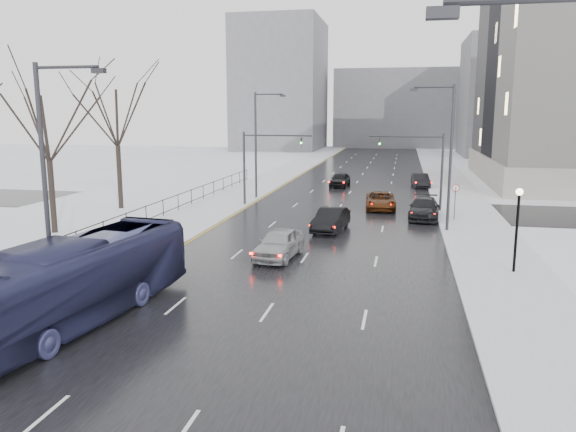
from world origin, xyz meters
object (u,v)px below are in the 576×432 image
Objects in this scene: streetlight_r_mid at (447,151)px; streetlight_l_near at (50,178)px; bus at (78,280)px; sedan_center_far at (340,179)px; sedan_center_near at (279,243)px; lamppost_r_mid at (518,218)px; tree_park_d at (55,234)px; mast_signal_right at (429,163)px; sedan_right_far at (424,208)px; sedan_right_distant at (420,180)px; no_uturn_sign at (456,192)px; sedan_right_cross at (381,201)px; streetlight_l_far at (258,140)px; tree_park_e at (121,209)px; mast_signal_left at (256,160)px; sedan_right_near at (331,220)px.

streetlight_r_mid is 1.00× the size of streetlight_l_near.
bus is 43.20m from sedan_center_far.
lamppost_r_mid is at bearing 2.38° from sedan_center_near.
tree_park_d is 1.92× the size of mast_signal_right.
tree_park_d is 29.05m from mast_signal_right.
sedan_right_distant is (0.21, 19.07, -0.05)m from sedan_right_far.
no_uturn_sign is (1.87, -4.00, -1.81)m from mast_signal_right.
streetlight_l_near reaches higher than sedan_right_cross.
streetlight_r_mid and streetlight_l_far have the same top height.
sedan_center_near is (6.75, -21.29, -4.75)m from streetlight_l_far.
mast_signal_right is at bearing 96.00° from streetlight_r_mid.
sedan_right_cross is (21.70, 4.32, 0.77)m from tree_park_e.
sedan_center_near is 0.88× the size of sedan_right_far.
streetlight_l_far is 3.70× the size of no_uturn_sign.
streetlight_l_far is 0.83× the size of bus.
mast_signal_right is (-3.67, 18.00, 1.16)m from lamppost_r_mid.
sedan_right_distant is at bearing 81.03° from sedan_center_near.
streetlight_l_near is 1.89× the size of sedan_right_cross.
mast_signal_right is at bearing -14.48° from streetlight_l_far.
mast_signal_right reaches higher than sedan_right_cross.
mast_signal_left is (10.87, 4.00, 4.11)m from tree_park_e.
sedan_center_near reaches higher than sedan_right_near.
bus reaches higher than sedan_right_near.
no_uturn_sign is 10.35m from sedan_right_near.
sedan_center_near is at bearing -11.34° from tree_park_d.
mast_signal_left is (0.84, -4.00, -1.51)m from streetlight_l_far.
sedan_right_near is 0.88× the size of sedan_right_far.
streetlight_l_near is 32.03m from mast_signal_right.
streetlight_r_mid is (26.37, -4.00, 5.62)m from tree_park_e.
sedan_right_distant is (6.70, 25.14, -0.05)m from sedan_right_near.
streetlight_r_mid is 25.82m from streetlight_l_near.
bus is 28.75m from sedan_right_far.
mast_signal_right is 4.68m from sedan_right_far.
streetlight_l_far is at bearing 165.52° from mast_signal_right.
no_uturn_sign reaches higher than sedan_right_cross.
tree_park_d reaches higher than sedan_right_cross.
sedan_right_distant is (-0.97, 23.73, -4.83)m from streetlight_r_mid.
tree_park_d is at bearing -150.16° from sedan_right_cross.
streetlight_l_far reaches higher than sedan_center_far.
mast_signal_right is (15.49, -4.00, -1.51)m from streetlight_l_far.
sedan_center_near is 1.05× the size of sedan_center_far.
tree_park_d is 2.57× the size of sedan_center_near.
streetlight_l_near reaches higher than sedan_right_distant.
sedan_right_near is 10.19m from sedan_right_cross.
no_uturn_sign is (17.37, -8.00, -3.32)m from streetlight_l_far.
streetlight_l_near is at bearing -152.45° from lamppost_r_mid.
sedan_center_far is 8.85m from sedan_right_distant.
sedan_right_cross is (10.83, 0.33, -3.33)m from mast_signal_left.
sedan_center_far is at bearing 57.50° from streetlight_l_far.
streetlight_l_far is 4.36m from mast_signal_left.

